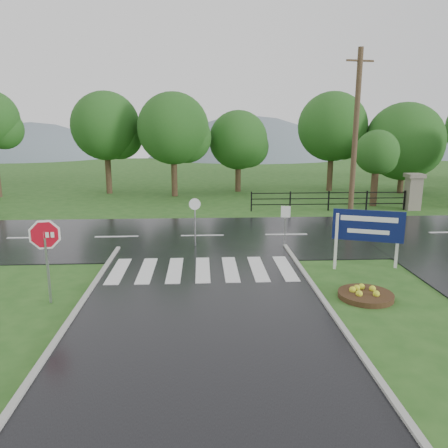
{
  "coord_description": "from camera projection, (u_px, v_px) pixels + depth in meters",
  "views": [
    {
      "loc": [
        -0.01,
        -9.96,
        5.13
      ],
      "look_at": [
        0.82,
        6.0,
        1.5
      ],
      "focal_mm": 35.0,
      "sensor_mm": 36.0,
      "label": 1
    }
  ],
  "objects": [
    {
      "name": "entrance_tree_left",
      "position": [
        377.0,
        153.0,
        27.68
      ],
      "size": [
        2.78,
        2.78,
        4.85
      ],
      "color": "#3D2B1C",
      "rests_on": "ground"
    },
    {
      "name": "estate_billboard",
      "position": [
        368.0,
        229.0,
        15.68
      ],
      "size": [
        2.4,
        0.89,
        2.17
      ],
      "color": "silver",
      "rests_on": "ground"
    },
    {
      "name": "treeline",
      "position": [
        214.0,
        192.0,
        34.26
      ],
      "size": [
        83.2,
        5.2,
        10.0
      ],
      "color": "#1C4F18",
      "rests_on": "ground"
    },
    {
      "name": "crosswalk",
      "position": [
        203.0,
        269.0,
        15.69
      ],
      "size": [
        6.5,
        2.8,
        0.02
      ],
      "color": "silver",
      "rests_on": "ground"
    },
    {
      "name": "ground",
      "position": [
        204.0,
        337.0,
        10.84
      ],
      "size": [
        120.0,
        120.0,
        0.0
      ],
      "primitive_type": "plane",
      "color": "#29561C",
      "rests_on": "ground"
    },
    {
      "name": "walkway",
      "position": [
        447.0,
        276.0,
        15.16
      ],
      "size": [
        2.2,
        11.0,
        0.04
      ],
      "primitive_type": "cube",
      "color": "black",
      "rests_on": "ground"
    },
    {
      "name": "main_road",
      "position": [
        202.0,
        236.0,
        20.58
      ],
      "size": [
        90.0,
        8.0,
        0.04
      ],
      "primitive_type": "cube",
      "color": "black",
      "rests_on": "ground"
    },
    {
      "name": "reg_sign_small",
      "position": [
        285.0,
        218.0,
        18.48
      ],
      "size": [
        0.4,
        0.09,
        1.8
      ],
      "color": "#939399",
      "rests_on": "ground"
    },
    {
      "name": "fence_west",
      "position": [
        329.0,
        199.0,
        26.65
      ],
      "size": [
        9.58,
        0.08,
        1.2
      ],
      "color": "black",
      "rests_on": "ground"
    },
    {
      "name": "flower_bed",
      "position": [
        366.0,
        294.0,
        13.23
      ],
      "size": [
        1.65,
        1.65,
        0.33
      ],
      "color": "#332111",
      "rests_on": "ground"
    },
    {
      "name": "stop_sign",
      "position": [
        45.0,
        242.0,
        12.49
      ],
      "size": [
        1.16,
        0.27,
        2.67
      ],
      "color": "#939399",
      "rests_on": "ground"
    },
    {
      "name": "hills",
      "position": [
        222.0,
        244.0,
        77.76
      ],
      "size": [
        102.0,
        48.0,
        48.0
      ],
      "color": "slate",
      "rests_on": "ground"
    },
    {
      "name": "utility_pole_east",
      "position": [
        356.0,
        131.0,
        25.33
      ],
      "size": [
        1.66,
        0.38,
        9.39
      ],
      "color": "#473523",
      "rests_on": "ground"
    },
    {
      "name": "curb_right",
      "position": [
        423.0,
        447.0,
        7.12
      ],
      "size": [
        0.15,
        24.0,
        0.12
      ],
      "primitive_type": "cube",
      "color": "#A3A39B",
      "rests_on": "ground"
    },
    {
      "name": "pillar_west",
      "position": [
        413.0,
        191.0,
        26.82
      ],
      "size": [
        1.0,
        1.0,
        2.24
      ],
      "color": "gray",
      "rests_on": "ground"
    },
    {
      "name": "reg_sign_round",
      "position": [
        195.0,
        216.0,
        18.54
      ],
      "size": [
        0.49,
        0.06,
        2.12
      ],
      "color": "#939399",
      "rests_on": "ground"
    }
  ]
}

